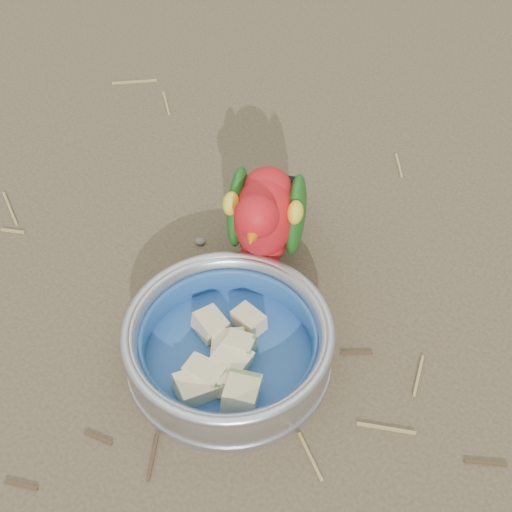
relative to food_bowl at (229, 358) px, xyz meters
The scene contains 6 objects.
ground 0.05m from the food_bowl, 169.77° to the right, with size 60.00×60.00×0.00m, color brown.
food_bowl is the anchor object (origin of this frame).
bowl_wall 0.03m from the food_bowl, ahead, with size 0.22×0.22×0.04m, color #B2B2BA, non-canonical shape.
fruit_wedges 0.02m from the food_bowl, ahead, with size 0.13×0.13×0.03m, color beige, non-canonical shape.
lory_parrot 0.16m from the food_bowl, 103.70° to the left, with size 0.09×0.19×0.15m, color red, non-canonical shape.
ground_debris 0.02m from the food_bowl, 112.34° to the left, with size 0.90×0.80×0.01m, color #9D874D, non-canonical shape.
Camera 1 is at (0.32, -0.41, 0.72)m, focal length 55.00 mm.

